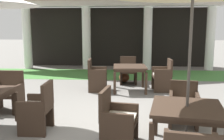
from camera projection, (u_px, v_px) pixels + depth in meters
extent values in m
plane|color=gray|center=(100.00, 135.00, 4.59)|extent=(60.00, 60.00, 0.00)
cylinder|color=white|center=(27.00, 38.00, 11.56)|extent=(0.37, 0.37, 2.70)
cylinder|color=white|center=(86.00, 38.00, 11.40)|extent=(0.37, 0.37, 2.70)
cylinder|color=white|center=(148.00, 38.00, 11.24)|extent=(0.37, 0.37, 2.70)
cylinder|color=white|center=(210.00, 38.00, 11.08)|extent=(0.37, 0.37, 2.70)
cube|color=white|center=(117.00, 3.00, 11.07)|extent=(8.77, 0.70, 0.24)
cube|color=black|center=(118.00, 37.00, 12.21)|extent=(8.57, 0.16, 2.70)
cube|color=#47843D|center=(115.00, 74.00, 10.23)|extent=(10.97, 2.17, 0.01)
cube|color=#38281E|center=(187.00, 108.00, 3.91)|extent=(1.20, 1.20, 0.05)
cube|color=#38281E|center=(187.00, 112.00, 3.92)|extent=(1.10, 1.10, 0.07)
cube|color=#38281E|center=(156.00, 119.00, 4.55)|extent=(0.08, 0.08, 0.59)
cube|color=#38281E|center=(215.00, 123.00, 4.33)|extent=(0.08, 0.08, 0.59)
cylinder|color=#4C4742|center=(189.00, 72.00, 3.82)|extent=(0.04, 0.04, 2.47)
cube|color=#38281E|center=(120.00, 121.00, 4.19)|extent=(0.62, 0.66, 0.07)
cube|color=silver|center=(120.00, 117.00, 4.18)|extent=(0.57, 0.61, 0.05)
cube|color=#38281E|center=(105.00, 103.00, 4.20)|extent=(0.16, 0.59, 0.48)
cube|color=#38281E|center=(123.00, 120.00, 4.47)|extent=(0.53, 0.15, 0.61)
cube|color=#38281E|center=(116.00, 133.00, 3.94)|extent=(0.53, 0.15, 0.61)
cube|color=#38281E|center=(137.00, 128.00, 4.43)|extent=(0.06, 0.06, 0.35)
cube|color=#38281E|center=(109.00, 126.00, 4.53)|extent=(0.06, 0.06, 0.35)
cube|color=#38281E|center=(101.00, 139.00, 4.02)|extent=(0.06, 0.06, 0.35)
cube|color=#38281E|center=(184.00, 106.00, 4.94)|extent=(0.60, 0.57, 0.07)
cube|color=silver|center=(184.00, 103.00, 4.93)|extent=(0.55, 0.53, 0.05)
cube|color=#38281E|center=(184.00, 91.00, 5.12)|extent=(0.53, 0.15, 0.41)
cube|color=#38281E|center=(197.00, 111.00, 4.91)|extent=(0.14, 0.50, 0.64)
cube|color=#38281E|center=(170.00, 109.00, 5.01)|extent=(0.14, 0.50, 0.64)
cube|color=#38281E|center=(197.00, 122.00, 4.72)|extent=(0.06, 0.06, 0.37)
cube|color=#38281E|center=(170.00, 120.00, 4.82)|extent=(0.06, 0.06, 0.37)
cube|color=#38281E|center=(195.00, 114.00, 5.14)|extent=(0.06, 0.06, 0.37)
cube|color=#38281E|center=(171.00, 112.00, 5.24)|extent=(0.06, 0.06, 0.37)
cube|color=#38281E|center=(130.00, 67.00, 7.57)|extent=(0.98, 0.98, 0.05)
cube|color=#38281E|center=(130.00, 69.00, 7.58)|extent=(0.90, 0.90, 0.06)
cube|color=#38281E|center=(115.00, 83.00, 7.22)|extent=(0.07, 0.07, 0.63)
cube|color=#38281E|center=(146.00, 84.00, 7.21)|extent=(0.07, 0.07, 0.63)
cube|color=#38281E|center=(115.00, 77.00, 8.08)|extent=(0.07, 0.07, 0.63)
cube|color=#38281E|center=(143.00, 77.00, 8.06)|extent=(0.07, 0.07, 0.63)
cube|color=#38281E|center=(162.00, 77.00, 7.61)|extent=(0.53, 0.55, 0.07)
cube|color=silver|center=(162.00, 75.00, 7.60)|extent=(0.49, 0.51, 0.05)
cube|color=#38281E|center=(170.00, 67.00, 7.56)|extent=(0.08, 0.53, 0.48)
cube|color=#38281E|center=(163.00, 81.00, 7.38)|extent=(0.51, 0.08, 0.69)
cube|color=#38281E|center=(160.00, 78.00, 7.86)|extent=(0.51, 0.08, 0.69)
cube|color=#38281E|center=(155.00, 86.00, 7.42)|extent=(0.06, 0.06, 0.39)
cube|color=#38281E|center=(153.00, 83.00, 7.88)|extent=(0.06, 0.06, 0.39)
cube|color=#38281E|center=(171.00, 86.00, 7.41)|extent=(0.06, 0.06, 0.39)
cube|color=#38281E|center=(167.00, 83.00, 7.88)|extent=(0.06, 0.06, 0.39)
cube|color=#38281E|center=(98.00, 76.00, 7.64)|extent=(0.54, 0.58, 0.07)
cube|color=silver|center=(98.00, 74.00, 7.63)|extent=(0.49, 0.53, 0.05)
cube|color=#38281E|center=(90.00, 67.00, 7.60)|extent=(0.08, 0.56, 0.46)
cube|color=#38281E|center=(98.00, 78.00, 7.91)|extent=(0.51, 0.08, 0.67)
cube|color=#38281E|center=(97.00, 81.00, 7.40)|extent=(0.51, 0.08, 0.67)
cube|color=#38281E|center=(106.00, 82.00, 7.92)|extent=(0.06, 0.06, 0.40)
cube|color=#38281E|center=(105.00, 86.00, 7.43)|extent=(0.06, 0.06, 0.40)
cube|color=#38281E|center=(91.00, 82.00, 7.93)|extent=(0.06, 0.06, 0.40)
cube|color=#38281E|center=(89.00, 86.00, 7.44)|extent=(0.06, 0.06, 0.40)
cube|color=#38281E|center=(128.00, 71.00, 8.54)|extent=(0.54, 0.56, 0.07)
cube|color=silver|center=(128.00, 70.00, 8.53)|extent=(0.50, 0.51, 0.05)
cube|color=#38281E|center=(128.00, 63.00, 8.75)|extent=(0.52, 0.08, 0.43)
cube|color=#38281E|center=(136.00, 74.00, 8.56)|extent=(0.08, 0.54, 0.62)
cube|color=#38281E|center=(121.00, 74.00, 8.57)|extent=(0.08, 0.54, 0.62)
cube|color=#38281E|center=(136.00, 80.00, 8.34)|extent=(0.06, 0.06, 0.38)
cube|color=#38281E|center=(121.00, 80.00, 8.35)|extent=(0.06, 0.06, 0.38)
cube|color=#38281E|center=(135.00, 77.00, 8.81)|extent=(0.06, 0.06, 0.38)
cube|color=#38281E|center=(121.00, 77.00, 8.82)|extent=(0.06, 0.06, 0.38)
cube|color=#38281E|center=(17.00, 107.00, 5.23)|extent=(0.07, 0.07, 0.59)
cube|color=#38281E|center=(7.00, 94.00, 5.81)|extent=(0.59, 0.57, 0.07)
cube|color=silver|center=(6.00, 92.00, 5.80)|extent=(0.54, 0.53, 0.05)
cube|color=#38281E|center=(11.00, 80.00, 6.02)|extent=(0.59, 0.06, 0.46)
cube|color=#38281E|center=(19.00, 98.00, 5.80)|extent=(0.06, 0.57, 0.60)
cube|color=#38281E|center=(14.00, 107.00, 5.57)|extent=(0.06, 0.06, 0.36)
cube|color=#38281E|center=(23.00, 100.00, 6.08)|extent=(0.06, 0.06, 0.36)
cube|color=#38281E|center=(1.00, 100.00, 6.11)|extent=(0.06, 0.06, 0.36)
cube|color=#38281E|center=(36.00, 109.00, 4.70)|extent=(0.49, 0.55, 0.07)
cube|color=silver|center=(36.00, 106.00, 4.69)|extent=(0.45, 0.51, 0.05)
cube|color=#38281E|center=(48.00, 95.00, 4.64)|extent=(0.06, 0.55, 0.46)
cube|color=#38281E|center=(31.00, 119.00, 4.47)|extent=(0.49, 0.06, 0.63)
cube|color=#38281E|center=(41.00, 110.00, 4.97)|extent=(0.49, 0.06, 0.63)
cube|color=#38281E|center=(19.00, 126.00, 4.52)|extent=(0.06, 0.06, 0.38)
cube|color=#38281E|center=(30.00, 116.00, 5.00)|extent=(0.06, 0.06, 0.38)
cube|color=#38281E|center=(44.00, 126.00, 4.49)|extent=(0.06, 0.06, 0.38)
cube|color=#38281E|center=(52.00, 117.00, 4.97)|extent=(0.06, 0.06, 0.38)
ellipsoid|color=brown|center=(124.00, 77.00, 8.86)|extent=(0.35, 0.35, 0.32)
sphere|color=brown|center=(124.00, 72.00, 8.82)|extent=(0.08, 0.08, 0.08)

